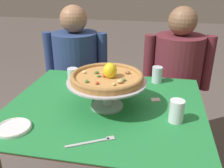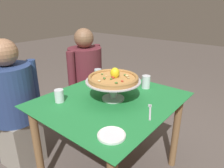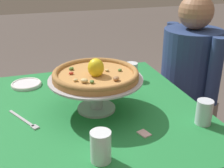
{
  "view_description": "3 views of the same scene",
  "coord_description": "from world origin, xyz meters",
  "px_view_note": "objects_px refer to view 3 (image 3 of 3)",
  "views": [
    {
      "loc": [
        0.26,
        -1.16,
        1.37
      ],
      "look_at": [
        0.03,
        0.03,
        0.84
      ],
      "focal_mm": 39.98,
      "sensor_mm": 36.0,
      "label": 1
    },
    {
      "loc": [
        -1.08,
        -0.9,
        1.4
      ],
      "look_at": [
        0.02,
        -0.0,
        0.85
      ],
      "focal_mm": 32.71,
      "sensor_mm": 36.0,
      "label": 2
    },
    {
      "loc": [
        1.14,
        -0.3,
        1.35
      ],
      "look_at": [
        0.02,
        0.06,
        0.84
      ],
      "focal_mm": 46.58,
      "sensor_mm": 36.0,
      "label": 3
    }
  ],
  "objects_px": {
    "dinner_fork": "(25,120)",
    "sugar_packet": "(144,134)",
    "pizza": "(96,74)",
    "side_plate": "(26,84)",
    "pizza_stand": "(96,87)",
    "water_glass_back_right": "(204,114)",
    "diner_left": "(188,85)",
    "water_glass_back_left": "(131,72)",
    "water_glass_side_right": "(101,148)"
  },
  "relations": [
    {
      "from": "water_glass_side_right",
      "to": "dinner_fork",
      "type": "relative_size",
      "value": 0.55
    },
    {
      "from": "pizza_stand",
      "to": "dinner_fork",
      "type": "distance_m",
      "value": 0.33
    },
    {
      "from": "pizza_stand",
      "to": "water_glass_back_left",
      "type": "height_order",
      "value": "pizza_stand"
    },
    {
      "from": "water_glass_side_right",
      "to": "water_glass_back_left",
      "type": "bearing_deg",
      "value": 150.85
    },
    {
      "from": "water_glass_side_right",
      "to": "side_plate",
      "type": "relative_size",
      "value": 0.69
    },
    {
      "from": "diner_left",
      "to": "side_plate",
      "type": "bearing_deg",
      "value": -87.13
    },
    {
      "from": "sugar_packet",
      "to": "water_glass_side_right",
      "type": "bearing_deg",
      "value": -63.21
    },
    {
      "from": "dinner_fork",
      "to": "sugar_packet",
      "type": "bearing_deg",
      "value": 60.77
    },
    {
      "from": "pizza",
      "to": "sugar_packet",
      "type": "bearing_deg",
      "value": 26.63
    },
    {
      "from": "side_plate",
      "to": "dinner_fork",
      "type": "height_order",
      "value": "side_plate"
    },
    {
      "from": "pizza_stand",
      "to": "water_glass_side_right",
      "type": "distance_m",
      "value": 0.37
    },
    {
      "from": "sugar_packet",
      "to": "water_glass_back_right",
      "type": "bearing_deg",
      "value": 90.3
    },
    {
      "from": "water_glass_back_left",
      "to": "diner_left",
      "type": "relative_size",
      "value": 0.08
    },
    {
      "from": "diner_left",
      "to": "pizza",
      "type": "bearing_deg",
      "value": -60.2
    },
    {
      "from": "diner_left",
      "to": "water_glass_back_right",
      "type": "bearing_deg",
      "value": -27.83
    },
    {
      "from": "dinner_fork",
      "to": "diner_left",
      "type": "height_order",
      "value": "diner_left"
    },
    {
      "from": "pizza",
      "to": "water_glass_side_right",
      "type": "xyz_separation_m",
      "value": [
        0.35,
        -0.08,
        -0.12
      ]
    },
    {
      "from": "water_glass_back_right",
      "to": "water_glass_side_right",
      "type": "height_order",
      "value": "water_glass_side_right"
    },
    {
      "from": "water_glass_back_right",
      "to": "sugar_packet",
      "type": "height_order",
      "value": "water_glass_back_right"
    },
    {
      "from": "water_glass_side_right",
      "to": "diner_left",
      "type": "relative_size",
      "value": 0.09
    },
    {
      "from": "dinner_fork",
      "to": "sugar_packet",
      "type": "xyz_separation_m",
      "value": [
        0.25,
        0.44,
        -0.0
      ]
    },
    {
      "from": "pizza",
      "to": "dinner_fork",
      "type": "xyz_separation_m",
      "value": [
        0.0,
        -0.31,
        -0.17
      ]
    },
    {
      "from": "pizza_stand",
      "to": "water_glass_back_right",
      "type": "xyz_separation_m",
      "value": [
        0.25,
        0.39,
        -0.07
      ]
    },
    {
      "from": "pizza_stand",
      "to": "pizza",
      "type": "xyz_separation_m",
      "value": [
        0.0,
        -0.0,
        0.06
      ]
    },
    {
      "from": "pizza_stand",
      "to": "diner_left",
      "type": "bearing_deg",
      "value": 119.74
    },
    {
      "from": "dinner_fork",
      "to": "sugar_packet",
      "type": "height_order",
      "value": "dinner_fork"
    },
    {
      "from": "water_glass_side_right",
      "to": "water_glass_back_right",
      "type": "bearing_deg",
      "value": 102.52
    },
    {
      "from": "pizza_stand",
      "to": "water_glass_back_right",
      "type": "height_order",
      "value": "pizza_stand"
    },
    {
      "from": "side_plate",
      "to": "pizza",
      "type": "bearing_deg",
      "value": 37.67
    },
    {
      "from": "side_plate",
      "to": "dinner_fork",
      "type": "bearing_deg",
      "value": -3.69
    },
    {
      "from": "pizza",
      "to": "water_glass_side_right",
      "type": "relative_size",
      "value": 3.37
    },
    {
      "from": "water_glass_back_right",
      "to": "water_glass_side_right",
      "type": "relative_size",
      "value": 0.94
    },
    {
      "from": "pizza_stand",
      "to": "diner_left",
      "type": "relative_size",
      "value": 0.35
    },
    {
      "from": "pizza_stand",
      "to": "side_plate",
      "type": "distance_m",
      "value": 0.48
    },
    {
      "from": "pizza",
      "to": "diner_left",
      "type": "distance_m",
      "value": 0.92
    },
    {
      "from": "pizza",
      "to": "water_glass_side_right",
      "type": "bearing_deg",
      "value": -12.37
    },
    {
      "from": "pizza_stand",
      "to": "water_glass_back_left",
      "type": "relative_size",
      "value": 4.3
    },
    {
      "from": "water_glass_back_left",
      "to": "pizza",
      "type": "bearing_deg",
      "value": -44.16
    },
    {
      "from": "water_glass_back_left",
      "to": "dinner_fork",
      "type": "distance_m",
      "value": 0.66
    },
    {
      "from": "water_glass_back_right",
      "to": "side_plate",
      "type": "xyz_separation_m",
      "value": [
        -0.62,
        -0.68,
        -0.04
      ]
    },
    {
      "from": "water_glass_side_right",
      "to": "side_plate",
      "type": "distance_m",
      "value": 0.76
    },
    {
      "from": "side_plate",
      "to": "dinner_fork",
      "type": "relative_size",
      "value": 0.8
    },
    {
      "from": "water_glass_back_left",
      "to": "dinner_fork",
      "type": "xyz_separation_m",
      "value": [
        0.29,
        -0.59,
        -0.04
      ]
    },
    {
      "from": "water_glass_side_right",
      "to": "sugar_packet",
      "type": "xyz_separation_m",
      "value": [
        -0.1,
        0.2,
        -0.05
      ]
    },
    {
      "from": "pizza",
      "to": "dinner_fork",
      "type": "relative_size",
      "value": 1.87
    },
    {
      "from": "water_glass_side_right",
      "to": "water_glass_back_left",
      "type": "xyz_separation_m",
      "value": [
        -0.64,
        0.36,
        -0.01
      ]
    },
    {
      "from": "pizza",
      "to": "dinner_fork",
      "type": "distance_m",
      "value": 0.36
    },
    {
      "from": "pizza",
      "to": "water_glass_back_right",
      "type": "relative_size",
      "value": 3.59
    },
    {
      "from": "pizza_stand",
      "to": "side_plate",
      "type": "xyz_separation_m",
      "value": [
        -0.37,
        -0.29,
        -0.1
      ]
    },
    {
      "from": "pizza",
      "to": "sugar_packet",
      "type": "height_order",
      "value": "pizza"
    }
  ]
}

